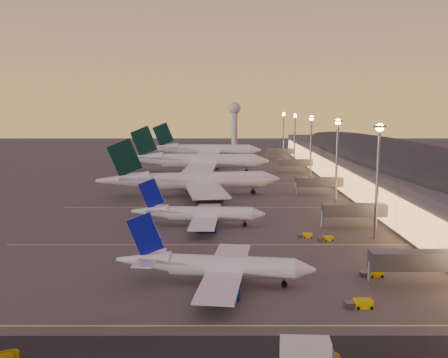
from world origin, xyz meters
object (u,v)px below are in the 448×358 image
airliner_narrow_south (214,266)px  airliner_narrow_north (198,214)px  baggage_tug_b (373,274)px  baggage_tug_c (306,235)px  airliner_wide_near (191,181)px  airliner_wide_mid (195,161)px  baggage_tug_a (360,304)px  baggage_tug_d (326,239)px  airliner_wide_far (204,150)px  radar_tower (235,116)px  catering_truck_a (308,355)px

airliner_narrow_south → airliner_narrow_north: airliner_narrow_south is taller
baggage_tug_b → baggage_tug_c: (-7.45, 26.30, -0.10)m
airliner_wide_near → baggage_tug_b: airliner_wide_near is taller
airliner_wide_mid → baggage_tug_a: size_ratio=15.74×
airliner_wide_near → airliner_narrow_south: bearing=-92.4°
airliner_wide_near → baggage_tug_d: size_ratio=16.48×
airliner_narrow_north → baggage_tug_b: (32.51, -37.37, -2.57)m
airliner_wide_far → baggage_tug_d: bearing=-76.0°
radar_tower → baggage_tug_b: (18.04, -285.17, -21.34)m
baggage_tug_b → airliner_wide_far: bearing=96.4°
baggage_tug_c → airliner_wide_near: bearing=118.4°
radar_tower → baggage_tug_c: radar_tower is taller
baggage_tug_b → baggage_tug_c: baggage_tug_b is taller
baggage_tug_b → baggage_tug_d: 23.50m
airliner_narrow_south → baggage_tug_a: airliner_narrow_south is taller
radar_tower → baggage_tug_c: 259.97m
radar_tower → airliner_narrow_south: bearing=-91.9°
airliner_wide_mid → baggage_tug_b: bearing=-71.7°
airliner_wide_mid → radar_tower: size_ratio=2.02×
airliner_narrow_south → airliner_wide_near: airliner_wide_near is taller
baggage_tug_a → baggage_tug_d: 36.92m
airliner_narrow_south → radar_tower: (9.70, 288.84, 18.75)m
airliner_wide_mid → baggage_tug_b: airliner_wide_mid is taller
airliner_narrow_south → airliner_wide_mid: airliner_wide_mid is taller
airliner_wide_mid → airliner_wide_far: size_ratio=1.02×
airliner_wide_mid → airliner_wide_near: bearing=-85.9°
airliner_narrow_south → airliner_wide_mid: bearing=101.7°
radar_tower → catering_truck_a: 316.77m
baggage_tug_a → baggage_tug_c: bearing=89.3°
airliner_narrow_south → baggage_tug_d: size_ratio=9.14×
radar_tower → baggage_tug_d: 263.21m
baggage_tug_b → baggage_tug_d: baggage_tug_b is taller
airliner_wide_near → baggage_tug_a: bearing=-80.3°
airliner_narrow_north → baggage_tug_c: airliner_narrow_north is taller
airliner_wide_far → airliner_wide_near: bearing=-87.1°
airliner_narrow_north → airliner_wide_near: (-4.54, 41.40, 1.93)m
airliner_narrow_south → airliner_narrow_north: size_ratio=1.01×
baggage_tug_d → airliner_wide_far: bearing=77.4°
radar_tower → catering_truck_a: bearing=-89.7°
airliner_narrow_south → baggage_tug_b: 28.10m
airliner_wide_far → baggage_tug_a: (31.38, -206.30, -4.76)m
baggage_tug_b → airliner_narrow_north: bearing=126.4°
airliner_narrow_north → baggage_tug_c: 27.52m
airliner_wide_far → baggage_tug_d: airliner_wide_far is taller
airliner_wide_near → airliner_wide_far: airliner_wide_far is taller
airliner_narrow_south → radar_tower: size_ratio=1.04×
airliner_wide_far → baggage_tug_d: 172.87m
airliner_wide_mid → baggage_tug_d: airliner_wide_mid is taller
airliner_wide_near → catering_truck_a: 111.66m
airliner_narrow_south → airliner_narrow_north: 41.31m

